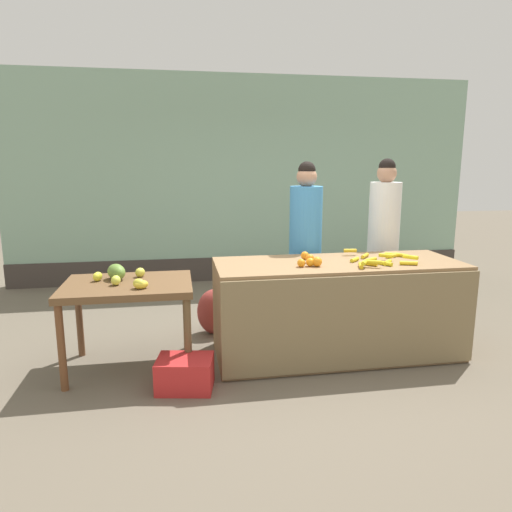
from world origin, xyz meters
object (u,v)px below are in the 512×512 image
(vendor_woman_white_shirt, at_px, (383,242))
(vendor_woman_blue_shirt, at_px, (305,248))
(produce_crate, at_px, (185,374))
(produce_sack, at_px, (214,312))

(vendor_woman_white_shirt, bearing_deg, vendor_woman_blue_shirt, -174.53)
(produce_crate, height_order, produce_sack, produce_sack)
(vendor_woman_blue_shirt, distance_m, vendor_woman_white_shirt, 0.92)
(vendor_woman_blue_shirt, xyz_separation_m, produce_crate, (-1.30, -1.15, -0.78))
(produce_crate, bearing_deg, produce_sack, 74.43)
(vendor_woman_white_shirt, bearing_deg, produce_sack, -178.68)
(produce_crate, bearing_deg, vendor_woman_white_shirt, 29.21)
(produce_sack, bearing_deg, produce_crate, -105.57)
(produce_sack, bearing_deg, vendor_woman_white_shirt, 1.32)
(vendor_woman_white_shirt, height_order, produce_sack, vendor_woman_white_shirt)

